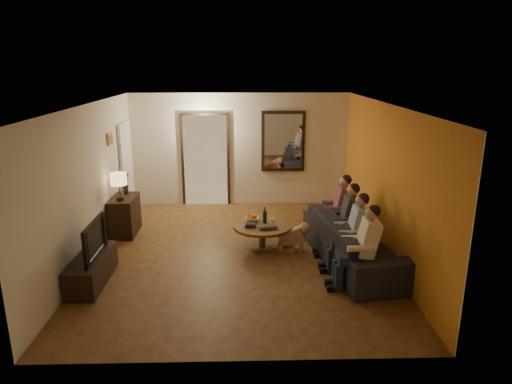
{
  "coord_description": "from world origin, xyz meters",
  "views": [
    {
      "loc": [
        0.08,
        -7.44,
        3.27
      ],
      "look_at": [
        0.3,
        0.3,
        1.05
      ],
      "focal_mm": 32.0,
      "sensor_mm": 36.0,
      "label": 1
    }
  ],
  "objects_px": {
    "person_d": "(338,212)",
    "person_c": "(345,223)",
    "table_lamp": "(119,187)",
    "wine_bottle": "(265,215)",
    "bowl": "(252,219)",
    "tv": "(88,239)",
    "person_a": "(363,251)",
    "coffee_table": "(262,237)",
    "tv_stand": "(92,269)",
    "dog": "(292,236)",
    "sofa": "(354,241)",
    "dresser": "(125,215)",
    "laptop": "(269,230)",
    "person_b": "(353,236)"
  },
  "relations": [
    {
      "from": "dresser",
      "to": "laptop",
      "type": "distance_m",
      "value": 2.97
    },
    {
      "from": "table_lamp",
      "to": "sofa",
      "type": "xyz_separation_m",
      "value": [
        4.18,
        -1.25,
        -0.63
      ]
    },
    {
      "from": "dresser",
      "to": "person_c",
      "type": "relative_size",
      "value": 0.7
    },
    {
      "from": "coffee_table",
      "to": "person_c",
      "type": "bearing_deg",
      "value": -14.01
    },
    {
      "from": "coffee_table",
      "to": "wine_bottle",
      "type": "bearing_deg",
      "value": 63.43
    },
    {
      "from": "person_c",
      "to": "person_b",
      "type": "bearing_deg",
      "value": -90.0
    },
    {
      "from": "tv_stand",
      "to": "sofa",
      "type": "bearing_deg",
      "value": 8.29
    },
    {
      "from": "laptop",
      "to": "dresser",
      "type": "bearing_deg",
      "value": 151.94
    },
    {
      "from": "person_d",
      "to": "wine_bottle",
      "type": "xyz_separation_m",
      "value": [
        -1.36,
        -0.15,
        0.01
      ]
    },
    {
      "from": "table_lamp",
      "to": "person_b",
      "type": "height_order",
      "value": "table_lamp"
    },
    {
      "from": "sofa",
      "to": "coffee_table",
      "type": "relative_size",
      "value": 2.49
    },
    {
      "from": "bowl",
      "to": "person_d",
      "type": "bearing_deg",
      "value": 0.98
    },
    {
      "from": "tv_stand",
      "to": "person_c",
      "type": "bearing_deg",
      "value": 12.57
    },
    {
      "from": "person_d",
      "to": "laptop",
      "type": "bearing_deg",
      "value": -158.15
    },
    {
      "from": "tv_stand",
      "to": "person_c",
      "type": "distance_m",
      "value": 4.19
    },
    {
      "from": "person_a",
      "to": "laptop",
      "type": "xyz_separation_m",
      "value": [
        -1.31,
        1.27,
        -0.14
      ]
    },
    {
      "from": "table_lamp",
      "to": "coffee_table",
      "type": "xyz_separation_m",
      "value": [
        2.66,
        -0.6,
        -0.79
      ]
    },
    {
      "from": "tv_stand",
      "to": "bowl",
      "type": "xyz_separation_m",
      "value": [
        2.48,
        1.48,
        0.27
      ]
    },
    {
      "from": "person_c",
      "to": "coffee_table",
      "type": "bearing_deg",
      "value": 165.99
    },
    {
      "from": "coffee_table",
      "to": "bowl",
      "type": "height_order",
      "value": "bowl"
    },
    {
      "from": "tv",
      "to": "person_d",
      "type": "height_order",
      "value": "person_d"
    },
    {
      "from": "tv_stand",
      "to": "tv",
      "type": "relative_size",
      "value": 1.3
    },
    {
      "from": "dresser",
      "to": "table_lamp",
      "type": "xyz_separation_m",
      "value": [
        0.0,
        -0.22,
        0.64
      ]
    },
    {
      "from": "tv",
      "to": "person_a",
      "type": "relative_size",
      "value": 0.82
    },
    {
      "from": "sofa",
      "to": "coffee_table",
      "type": "distance_m",
      "value": 1.66
    },
    {
      "from": "person_d",
      "to": "laptop",
      "type": "relative_size",
      "value": 3.65
    },
    {
      "from": "wine_bottle",
      "to": "coffee_table",
      "type": "bearing_deg",
      "value": -116.57
    },
    {
      "from": "dog",
      "to": "person_c",
      "type": "bearing_deg",
      "value": -4.63
    },
    {
      "from": "person_d",
      "to": "person_c",
      "type": "bearing_deg",
      "value": -90.0
    },
    {
      "from": "dog",
      "to": "bowl",
      "type": "height_order",
      "value": "dog"
    },
    {
      "from": "table_lamp",
      "to": "tv",
      "type": "height_order",
      "value": "table_lamp"
    },
    {
      "from": "person_d",
      "to": "tv_stand",
      "type": "bearing_deg",
      "value": -159.69
    },
    {
      "from": "sofa",
      "to": "person_a",
      "type": "relative_size",
      "value": 2.19
    },
    {
      "from": "table_lamp",
      "to": "tv",
      "type": "relative_size",
      "value": 0.55
    },
    {
      "from": "person_a",
      "to": "person_b",
      "type": "bearing_deg",
      "value": 90.0
    },
    {
      "from": "dresser",
      "to": "sofa",
      "type": "height_order",
      "value": "sofa"
    },
    {
      "from": "coffee_table",
      "to": "dog",
      "type": "bearing_deg",
      "value": -15.76
    },
    {
      "from": "coffee_table",
      "to": "laptop",
      "type": "xyz_separation_m",
      "value": [
        0.1,
        -0.28,
        0.24
      ]
    },
    {
      "from": "sofa",
      "to": "bowl",
      "type": "height_order",
      "value": "sofa"
    },
    {
      "from": "dog",
      "to": "laptop",
      "type": "distance_m",
      "value": 0.48
    },
    {
      "from": "person_b",
      "to": "dog",
      "type": "height_order",
      "value": "person_b"
    },
    {
      "from": "tv_stand",
      "to": "person_a",
      "type": "xyz_separation_m",
      "value": [
        4.08,
        -0.29,
        0.39
      ]
    },
    {
      "from": "table_lamp",
      "to": "person_d",
      "type": "relative_size",
      "value": 0.45
    },
    {
      "from": "tv_stand",
      "to": "tv",
      "type": "bearing_deg",
      "value": 0.0
    },
    {
      "from": "table_lamp",
      "to": "laptop",
      "type": "bearing_deg",
      "value": -17.68
    },
    {
      "from": "dog",
      "to": "coffee_table",
      "type": "xyz_separation_m",
      "value": [
        -0.53,
        0.15,
        -0.06
      ]
    },
    {
      "from": "coffee_table",
      "to": "wine_bottle",
      "type": "height_order",
      "value": "wine_bottle"
    },
    {
      "from": "person_a",
      "to": "table_lamp",
      "type": "bearing_deg",
      "value": 152.16
    },
    {
      "from": "tv",
      "to": "dresser",
      "type": "bearing_deg",
      "value": 0.0
    },
    {
      "from": "tv",
      "to": "coffee_table",
      "type": "xyz_separation_m",
      "value": [
        2.66,
        1.26,
        -0.49
      ]
    }
  ]
}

